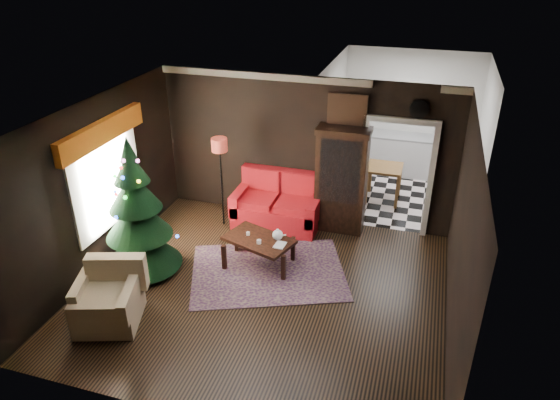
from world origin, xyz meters
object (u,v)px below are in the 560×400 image
(loveseat, at_px, (277,201))
(kitchen_table, at_px, (383,183))
(teapot, at_px, (278,235))
(christmas_tree, at_px, (137,213))
(coffee_table, at_px, (259,251))
(wall_clock, at_px, (419,109))
(floor_lamp, at_px, (222,185))
(armchair, at_px, (106,296))
(curio_cabinet, at_px, (341,182))

(loveseat, distance_m, kitchen_table, 2.45)
(teapot, bearing_deg, christmas_tree, -160.96)
(coffee_table, xyz_separation_m, teapot, (0.31, 0.06, 0.34))
(loveseat, relative_size, wall_clock, 5.31)
(coffee_table, relative_size, teapot, 5.56)
(teapot, distance_m, wall_clock, 3.14)
(floor_lamp, xyz_separation_m, armchair, (-0.47, -3.08, -0.37))
(wall_clock, bearing_deg, loveseat, -170.34)
(floor_lamp, bearing_deg, christmas_tree, -111.26)
(coffee_table, xyz_separation_m, kitchen_table, (1.69, 3.04, 0.11))
(coffee_table, bearing_deg, kitchen_table, 60.88)
(curio_cabinet, xyz_separation_m, coffee_table, (-1.04, -1.61, -0.69))
(loveseat, height_order, kitchen_table, loveseat)
(floor_lamp, relative_size, wall_clock, 5.75)
(armchair, relative_size, wall_clock, 2.83)
(christmas_tree, distance_m, teapot, 2.26)
(coffee_table, bearing_deg, wall_clock, 38.58)
(loveseat, relative_size, floor_lamp, 0.92)
(coffee_table, bearing_deg, curio_cabinet, 57.05)
(armchair, relative_size, coffee_table, 0.82)
(christmas_tree, xyz_separation_m, teapot, (2.10, 0.72, -0.44))
(floor_lamp, xyz_separation_m, christmas_tree, (-0.69, -1.77, 0.22))
(armchair, height_order, wall_clock, wall_clock)
(christmas_tree, bearing_deg, floor_lamp, 68.74)
(curio_cabinet, relative_size, teapot, 9.52)
(loveseat, xyz_separation_m, christmas_tree, (-1.68, -2.05, 0.55))
(curio_cabinet, relative_size, christmas_tree, 0.79)
(teapot, bearing_deg, coffee_table, -169.27)
(floor_lamp, height_order, kitchen_table, floor_lamp)
(wall_clock, relative_size, kitchen_table, 0.43)
(floor_lamp, bearing_deg, coffee_table, -45.12)
(loveseat, distance_m, floor_lamp, 1.09)
(teapot, bearing_deg, loveseat, 107.30)
(wall_clock, distance_m, kitchen_table, 2.43)
(loveseat, xyz_separation_m, coffee_table, (0.11, -1.39, -0.24))
(curio_cabinet, height_order, teapot, curio_cabinet)
(loveseat, bearing_deg, wall_clock, 9.66)
(armchair, distance_m, wall_clock, 5.70)
(floor_lamp, bearing_deg, curio_cabinet, 13.23)
(loveseat, distance_m, wall_clock, 3.04)
(floor_lamp, relative_size, teapot, 9.22)
(curio_cabinet, distance_m, coffee_table, 2.04)
(floor_lamp, height_order, wall_clock, wall_clock)
(floor_lamp, relative_size, coffee_table, 1.66)
(christmas_tree, height_order, wall_clock, wall_clock)
(teapot, bearing_deg, curio_cabinet, 64.63)
(floor_lamp, bearing_deg, loveseat, 15.94)
(teapot, bearing_deg, wall_clock, 41.81)
(kitchen_table, bearing_deg, coffee_table, -119.12)
(wall_clock, height_order, kitchen_table, wall_clock)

